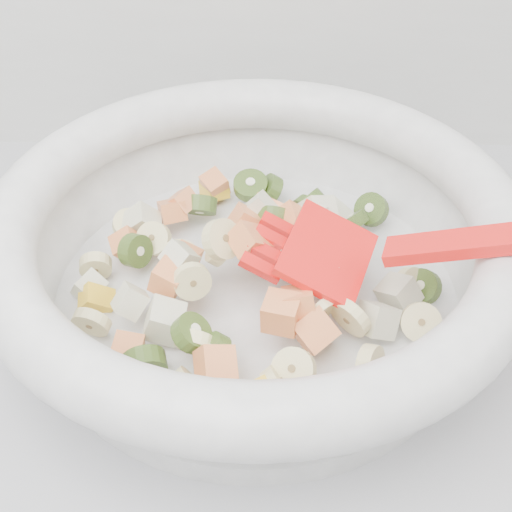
{
  "coord_description": "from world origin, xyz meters",
  "views": [
    {
      "loc": [
        -0.18,
        1.14,
        1.26
      ],
      "look_at": [
        -0.19,
        1.51,
        0.95
      ],
      "focal_mm": 50.0,
      "sensor_mm": 36.0,
      "label": 1
    }
  ],
  "objects": [
    {
      "name": "mixing_bowl",
      "position": [
        -0.18,
        1.51,
        0.95
      ],
      "size": [
        0.46,
        0.36,
        0.15
      ],
      "color": "white",
      "rests_on": "counter"
    }
  ]
}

